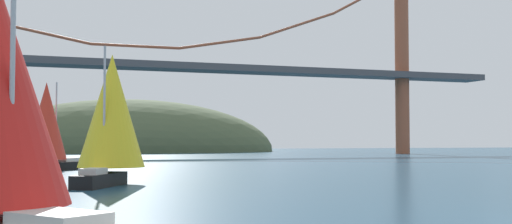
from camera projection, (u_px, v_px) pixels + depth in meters
The scene contains 4 objects.
headland_center at pixel (129, 152), 149.52m from camera, with size 70.00×44.00×24.64m, color #4C5B3D.
suspension_bridge at pixel (136, 60), 110.96m from camera, with size 143.22×6.00×36.01m.
sailboat_yellow_sail at pixel (111, 114), 39.06m from camera, with size 5.50×7.14×8.36m.
sailboat_scarlet_sail at pixel (47, 124), 56.11m from camera, with size 6.39×6.40×7.91m.
Camera 1 is at (-17.52, -16.04, 2.71)m, focal length 44.81 mm.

